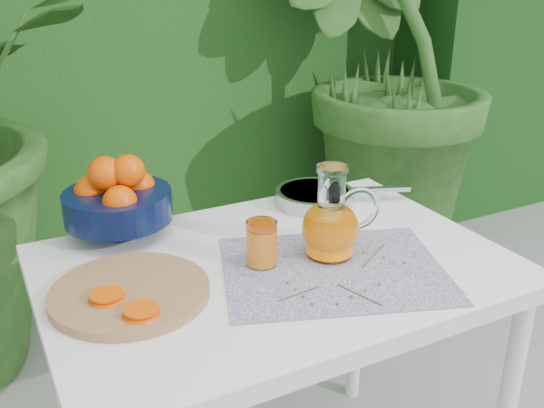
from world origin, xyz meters
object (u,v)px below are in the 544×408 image
juice_pitcher (331,225)px  fruit_bowl (117,199)px  cutting_board (130,293)px  white_table (276,294)px  saute_pan (316,196)px

juice_pitcher → fruit_bowl: bearing=139.4°
cutting_board → juice_pitcher: juice_pitcher is taller
fruit_bowl → juice_pitcher: 0.51m
white_table → saute_pan: (0.25, 0.25, 0.10)m
saute_pan → juice_pitcher: bearing=-115.1°
white_table → fruit_bowl: size_ratio=3.52×
juice_pitcher → saute_pan: (0.13, 0.28, -0.05)m
cutting_board → fruit_bowl: size_ratio=1.10×
fruit_bowl → cutting_board: bearing=-101.0°
juice_pitcher → saute_pan: bearing=64.9°
fruit_bowl → juice_pitcher: bearing=-40.6°
cutting_board → saute_pan: 0.63m
white_table → cutting_board: 0.34m
cutting_board → juice_pitcher: size_ratio=1.50×
fruit_bowl → saute_pan: bearing=-5.4°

